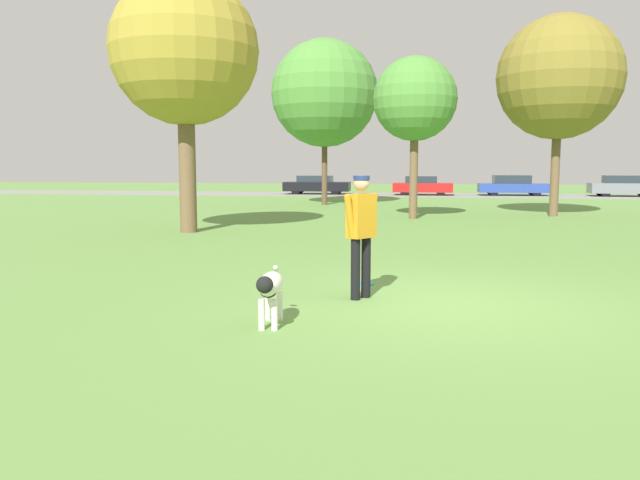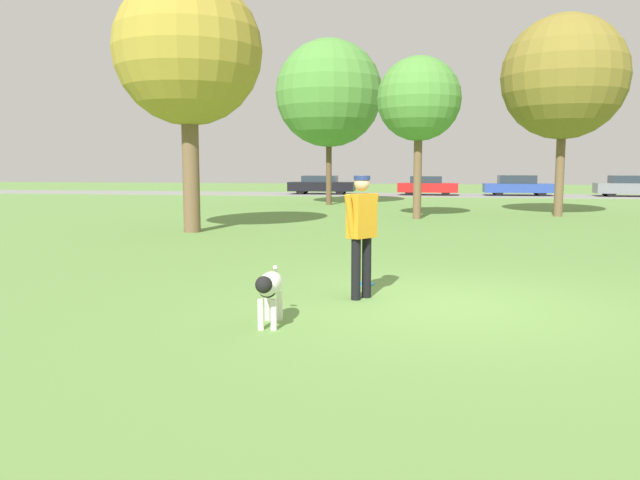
{
  "view_description": "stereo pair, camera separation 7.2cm",
  "coord_description": "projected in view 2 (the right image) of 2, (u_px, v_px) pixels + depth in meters",
  "views": [
    {
      "loc": [
        -0.13,
        -8.2,
        1.81
      ],
      "look_at": [
        -1.52,
        -0.6,
        0.9
      ],
      "focal_mm": 35.0,
      "sensor_mm": 36.0,
      "label": 1
    },
    {
      "loc": [
        -0.06,
        -8.19,
        1.81
      ],
      "look_at": [
        -1.52,
        -0.6,
        0.9
      ],
      "focal_mm": 35.0,
      "sensor_mm": 36.0,
      "label": 2
    }
  ],
  "objects": [
    {
      "name": "tree_near_left",
      "position": [
        188.0,
        52.0,
        16.87
      ],
      "size": [
        4.02,
        4.02,
        6.95
      ],
      "color": "brown",
      "rests_on": "ground_plane"
    },
    {
      "name": "person",
      "position": [
        362.0,
        226.0,
        8.49
      ],
      "size": [
        0.45,
        0.6,
        1.69
      ],
      "rotation": [
        0.0,
        0.0,
        0.97
      ],
      "color": "black",
      "rests_on": "ground_plane"
    },
    {
      "name": "far_road_strip",
      "position": [
        441.0,
        195.0,
        40.3
      ],
      "size": [
        120.0,
        6.0,
        0.01
      ],
      "color": "gray",
      "rests_on": "ground_plane"
    },
    {
      "name": "tree_far_left",
      "position": [
        329.0,
        93.0,
        29.49
      ],
      "size": [
        5.05,
        5.05,
        7.81
      ],
      "color": "brown",
      "rests_on": "ground_plane"
    },
    {
      "name": "frisbee",
      "position": [
        366.0,
        284.0,
        9.65
      ],
      "size": [
        0.27,
        0.27,
        0.02
      ],
      "color": "#268CE5",
      "rests_on": "ground_plane"
    },
    {
      "name": "parked_car_grey",
      "position": [
        630.0,
        186.0,
        38.29
      ],
      "size": [
        4.11,
        1.96,
        1.29
      ],
      "rotation": [
        0.0,
        0.0,
        -0.04
      ],
      "color": "slate",
      "rests_on": "ground_plane"
    },
    {
      "name": "dog",
      "position": [
        270.0,
        287.0,
        7.07
      ],
      "size": [
        0.34,
        1.14,
        0.65
      ],
      "rotation": [
        0.0,
        0.0,
        4.82
      ],
      "color": "silver",
      "rests_on": "ground_plane"
    },
    {
      "name": "parked_car_red",
      "position": [
        428.0,
        186.0,
        40.26
      ],
      "size": [
        3.84,
        1.83,
        1.23
      ],
      "rotation": [
        0.0,
        0.0,
        -0.02
      ],
      "color": "red",
      "rests_on": "ground_plane"
    },
    {
      "name": "parked_car_blue",
      "position": [
        518.0,
        186.0,
        39.65
      ],
      "size": [
        4.38,
        1.9,
        1.29
      ],
      "rotation": [
        0.0,
        0.0,
        0.03
      ],
      "color": "#284293",
      "rests_on": "ground_plane"
    },
    {
      "name": "tree_far_right",
      "position": [
        564.0,
        77.0,
        22.4
      ],
      "size": [
        4.45,
        4.45,
        7.25
      ],
      "color": "brown",
      "rests_on": "ground_plane"
    },
    {
      "name": "parked_car_black",
      "position": [
        321.0,
        185.0,
        41.82
      ],
      "size": [
        4.46,
        2.0,
        1.24
      ],
      "rotation": [
        0.0,
        0.0,
        0.04
      ],
      "color": "black",
      "rests_on": "ground_plane"
    },
    {
      "name": "tree_mid_center",
      "position": [
        419.0,
        99.0,
        21.43
      ],
      "size": [
        2.89,
        2.89,
        5.59
      ],
      "color": "brown",
      "rests_on": "ground_plane"
    },
    {
      "name": "ground_plane",
      "position": [
        442.0,
        305.0,
        8.18
      ],
      "size": [
        120.0,
        120.0,
        0.0
      ],
      "primitive_type": "plane",
      "color": "#608C42"
    }
  ]
}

